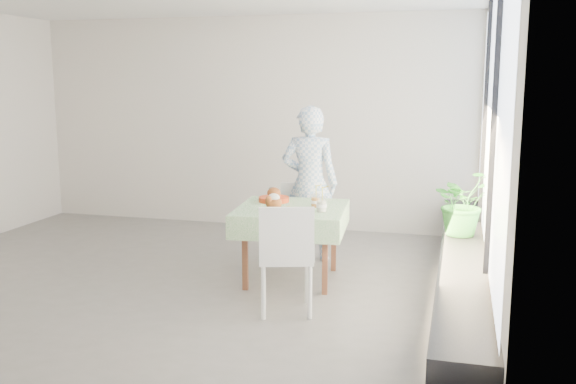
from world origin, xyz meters
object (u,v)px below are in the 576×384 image
(potted_plant, at_px, (463,202))
(chair_near, at_px, (286,279))
(cafe_table, at_px, (292,235))
(main_dish, at_px, (276,206))
(diner, at_px, (310,184))
(juice_cup_orange, at_px, (315,201))
(chair_far, at_px, (298,236))

(potted_plant, bearing_deg, chair_near, -141.38)
(cafe_table, relative_size, main_dish, 3.33)
(diner, distance_m, potted_plant, 1.69)
(cafe_table, distance_m, main_dish, 0.43)
(diner, bearing_deg, potted_plant, 159.07)
(chair_near, xyz_separation_m, juice_cup_orange, (0.05, 0.93, 0.51))
(cafe_table, xyz_separation_m, diner, (0.00, 0.78, 0.39))
(cafe_table, distance_m, chair_far, 0.82)
(chair_near, height_order, juice_cup_orange, juice_cup_orange)
(chair_far, height_order, potted_plant, potted_plant)
(diner, distance_m, main_dish, 1.04)
(chair_near, bearing_deg, main_dish, 113.41)
(chair_far, relative_size, potted_plant, 1.30)
(diner, height_order, juice_cup_orange, diner)
(cafe_table, relative_size, potted_plant, 1.76)
(main_dish, bearing_deg, diner, 85.04)
(diner, bearing_deg, juice_cup_orange, 103.82)
(diner, height_order, potted_plant, diner)
(cafe_table, bearing_deg, main_dish, -109.17)
(chair_far, distance_m, potted_plant, 1.91)
(cafe_table, distance_m, chair_near, 0.91)
(juice_cup_orange, bearing_deg, cafe_table, -166.69)
(cafe_table, height_order, chair_near, chair_near)
(chair_far, xyz_separation_m, juice_cup_orange, (0.36, -0.73, 0.55))
(cafe_table, height_order, juice_cup_orange, juice_cup_orange)
(cafe_table, relative_size, chair_near, 1.18)
(juice_cup_orange, bearing_deg, diner, 107.36)
(chair_near, bearing_deg, potted_plant, 38.62)
(diner, relative_size, juice_cup_orange, 6.56)
(cafe_table, distance_m, potted_plant, 1.68)
(chair_far, height_order, chair_near, chair_near)
(diner, bearing_deg, cafe_table, 86.39)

